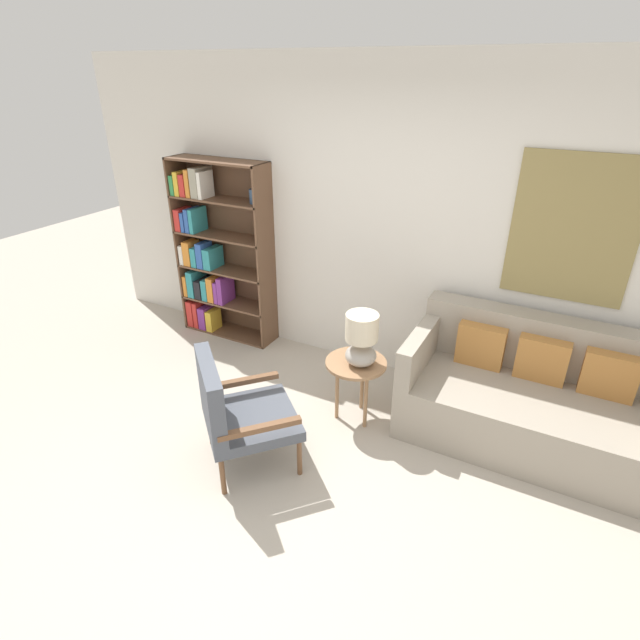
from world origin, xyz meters
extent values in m
plane|color=#B2A899|center=(0.00, 0.00, 0.00)|extent=(14.00, 14.00, 0.00)
cube|color=silver|center=(0.00, 2.03, 1.35)|extent=(6.40, 0.06, 2.70)
cube|color=olive|center=(1.42, 1.99, 1.53)|extent=(0.84, 0.02, 1.06)
cube|color=brown|center=(-2.13, 1.85, 0.90)|extent=(0.02, 0.30, 1.81)
cube|color=brown|center=(-1.13, 1.85, 0.90)|extent=(0.02, 0.30, 1.81)
cube|color=brown|center=(-1.63, 1.85, 1.80)|extent=(1.03, 0.30, 0.02)
cube|color=brown|center=(-1.63, 1.85, 0.01)|extent=(1.03, 0.30, 0.02)
cube|color=brown|center=(-1.63, 2.00, 0.90)|extent=(1.03, 0.01, 1.81)
cube|color=brown|center=(-1.63, 1.85, 0.37)|extent=(1.03, 0.30, 0.02)
cube|color=red|center=(-2.08, 1.83, 0.17)|extent=(0.08, 0.24, 0.29)
cube|color=red|center=(-2.00, 1.82, 0.16)|extent=(0.06, 0.22, 0.29)
cube|color=#7A338C|center=(-1.91, 1.81, 0.14)|extent=(0.09, 0.21, 0.24)
cube|color=gold|center=(-1.82, 1.80, 0.13)|extent=(0.08, 0.18, 0.22)
cube|color=brown|center=(-1.63, 1.85, 0.72)|extent=(1.03, 0.30, 0.02)
cube|color=orange|center=(-2.09, 1.80, 0.49)|extent=(0.05, 0.17, 0.22)
cube|color=teal|center=(-2.02, 1.84, 0.52)|extent=(0.08, 0.25, 0.28)
cube|color=black|center=(-1.93, 1.82, 0.48)|extent=(0.08, 0.22, 0.20)
cube|color=teal|center=(-1.84, 1.82, 0.49)|extent=(0.07, 0.22, 0.22)
cube|color=orange|center=(-1.76, 1.82, 0.51)|extent=(0.08, 0.23, 0.26)
cube|color=#7A338C|center=(-1.69, 1.80, 0.49)|extent=(0.04, 0.17, 0.23)
cube|color=#7A338C|center=(-1.63, 1.82, 0.52)|extent=(0.06, 0.23, 0.28)
cube|color=brown|center=(-1.63, 1.85, 1.08)|extent=(1.03, 0.30, 0.02)
cube|color=silver|center=(-2.09, 1.82, 0.83)|extent=(0.05, 0.22, 0.20)
cube|color=orange|center=(-2.02, 1.80, 0.86)|extent=(0.09, 0.17, 0.25)
cube|color=teal|center=(-1.93, 1.82, 0.83)|extent=(0.07, 0.23, 0.20)
cube|color=#2D56A8|center=(-1.85, 1.80, 0.86)|extent=(0.08, 0.18, 0.26)
cube|color=teal|center=(-1.76, 1.82, 0.84)|extent=(0.09, 0.23, 0.21)
cube|color=brown|center=(-1.63, 1.85, 1.44)|extent=(1.03, 0.30, 0.02)
cube|color=red|center=(-2.08, 1.81, 1.20)|extent=(0.07, 0.20, 0.22)
cube|color=#2D56A8|center=(-2.02, 1.81, 1.19)|extent=(0.04, 0.20, 0.19)
cube|color=#2D56A8|center=(-1.96, 1.82, 1.21)|extent=(0.05, 0.21, 0.23)
cube|color=teal|center=(-1.90, 1.82, 1.21)|extent=(0.05, 0.23, 0.24)
cube|color=#338C4C|center=(-2.09, 1.80, 1.54)|extent=(0.05, 0.19, 0.19)
cube|color=gold|center=(-2.03, 1.82, 1.56)|extent=(0.05, 0.23, 0.23)
cube|color=red|center=(-1.96, 1.82, 1.55)|extent=(0.06, 0.22, 0.21)
cube|color=orange|center=(-1.89, 1.80, 1.58)|extent=(0.05, 0.17, 0.26)
cube|color=gray|center=(-1.82, 1.83, 1.59)|extent=(0.08, 0.25, 0.28)
cube|color=silver|center=(-1.75, 1.81, 1.57)|extent=(0.04, 0.20, 0.25)
cylinder|color=#334C6B|center=(-1.21, 1.85, 1.51)|extent=(0.11, 0.11, 0.13)
cylinder|color=brown|center=(0.08, 0.38, 0.16)|extent=(0.04, 0.04, 0.31)
cylinder|color=brown|center=(-0.31, 0.73, 0.16)|extent=(0.04, 0.04, 0.31)
cylinder|color=brown|center=(-0.28, -0.02, 0.16)|extent=(0.04, 0.04, 0.31)
cylinder|color=brown|center=(-0.67, 0.34, 0.16)|extent=(0.04, 0.04, 0.31)
cube|color=#4C515B|center=(-0.30, 0.36, 0.35)|extent=(0.86, 0.86, 0.08)
cube|color=#4C515B|center=(-0.47, 0.17, 0.63)|extent=(0.52, 0.48, 0.47)
cube|color=brown|center=(-0.09, 0.17, 0.49)|extent=(0.41, 0.44, 0.04)
cube|color=brown|center=(-0.51, 0.55, 0.49)|extent=(0.41, 0.44, 0.04)
cube|color=#9E9384|center=(1.42, 1.49, 0.22)|extent=(1.84, 0.91, 0.44)
cube|color=#9E9384|center=(1.42, 1.85, 0.67)|extent=(1.84, 0.20, 0.45)
cube|color=#9E9384|center=(0.56, 1.49, 0.60)|extent=(0.12, 0.91, 0.32)
cube|color=#B27538|center=(0.97, 1.70, 0.61)|extent=(0.36, 0.12, 0.34)
cube|color=#B27538|center=(1.42, 1.70, 0.61)|extent=(0.36, 0.12, 0.34)
cube|color=#B27538|center=(1.87, 1.70, 0.61)|extent=(0.36, 0.12, 0.34)
cylinder|color=#99704C|center=(0.15, 1.14, 0.52)|extent=(0.48, 0.48, 0.02)
cylinder|color=#99704C|center=(0.15, 1.28, 0.25)|extent=(0.03, 0.03, 0.51)
cylinder|color=#99704C|center=(0.03, 1.07, 0.25)|extent=(0.03, 0.03, 0.51)
cylinder|color=#99704C|center=(0.27, 1.07, 0.25)|extent=(0.03, 0.03, 0.51)
ellipsoid|color=#A59E93|center=(0.19, 1.12, 0.61)|extent=(0.24, 0.24, 0.16)
cylinder|color=tan|center=(0.19, 1.12, 0.72)|extent=(0.02, 0.02, 0.06)
cylinder|color=beige|center=(0.19, 1.12, 0.85)|extent=(0.25, 0.25, 0.21)
camera|label=1|loc=(1.45, -1.89, 2.57)|focal=28.00mm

